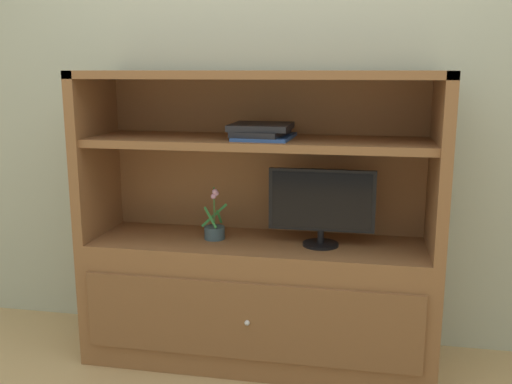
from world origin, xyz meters
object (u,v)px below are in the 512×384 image
(media_console, at_px, (258,269))
(magazine_stack, at_px, (262,131))
(tv_monitor, at_px, (321,204))
(potted_plant, at_px, (215,229))

(media_console, height_order, magazine_stack, media_console)
(tv_monitor, height_order, magazine_stack, magazine_stack)
(potted_plant, relative_size, magazine_stack, 0.77)
(media_console, distance_m, tv_monitor, 0.45)
(tv_monitor, bearing_deg, potted_plant, 178.78)
(media_console, relative_size, magazine_stack, 5.03)
(media_console, xyz_separation_m, tv_monitor, (0.30, -0.02, 0.34))
(tv_monitor, xyz_separation_m, potted_plant, (-0.51, 0.01, -0.15))
(potted_plant, height_order, magazine_stack, magazine_stack)
(tv_monitor, xyz_separation_m, magazine_stack, (-0.28, 0.01, 0.33))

